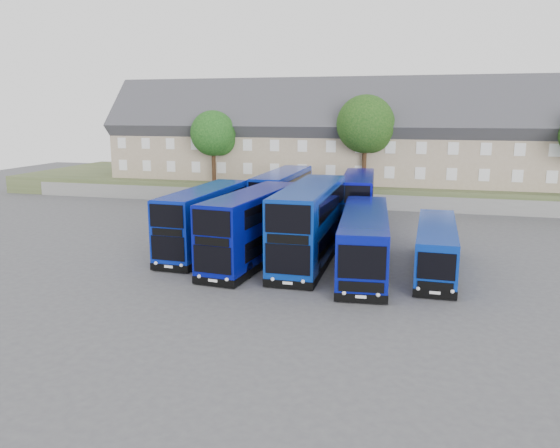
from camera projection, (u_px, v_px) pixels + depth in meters
The scene contains 13 objects.
ground at pixel (280, 277), 32.11m from camera, with size 120.00×120.00×0.00m, color #49494E.
retaining_wall at pixel (341, 201), 54.67m from camera, with size 70.00×0.40×1.50m, color slate.
earth_bank at pixel (354, 185), 64.09m from camera, with size 80.00×20.00×2.00m, color #475630.
terrace_row at pixel (408, 140), 57.66m from camera, with size 66.00×10.40×11.20m.
dd_front_left at pixel (205, 221), 37.48m from camera, with size 2.80×10.97×4.33m.
dd_front_mid at pixel (252, 228), 34.86m from camera, with size 3.63×11.51×4.50m.
dd_front_right at pixel (310, 225), 35.02m from camera, with size 2.96×12.35×4.90m.
dd_rear_left at pixel (283, 199), 46.13m from camera, with size 2.68×11.43×4.53m.
dd_rear_right at pixel (358, 201), 45.90m from camera, with size 3.37×11.02×4.32m.
coach_east_a at pixel (364, 241), 33.36m from camera, with size 3.85×13.12×3.54m.
coach_east_b at pixel (436, 249), 32.81m from camera, with size 2.38×10.68×2.91m.
tree_west at pixel (215, 135), 57.90m from camera, with size 4.80×4.80×7.65m.
tree_mid at pixel (367, 126), 54.16m from camera, with size 5.76×5.76×9.18m.
Camera 1 is at (7.87, -29.79, 9.56)m, focal length 35.00 mm.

